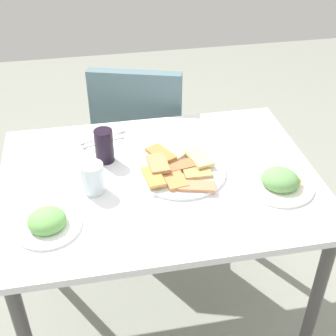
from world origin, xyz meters
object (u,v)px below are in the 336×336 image
(dining_chair, at_px, (141,139))
(pide_platter, at_px, (179,169))
(spoon, at_px, (102,137))
(dining_table, at_px, (160,198))
(soda_can, at_px, (104,146))
(paper_napkin, at_px, (103,140))
(fork, at_px, (103,142))
(salad_plate_greens, at_px, (47,222))
(drinking_glass, at_px, (93,178))
(salad_plate_rice, at_px, (280,182))

(dining_chair, relative_size, pide_platter, 2.83)
(spoon, bearing_deg, dining_table, -79.33)
(soda_can, bearing_deg, paper_napkin, 90.03)
(pide_platter, bearing_deg, fork, 135.86)
(paper_napkin, relative_size, fork, 0.85)
(salad_plate_greens, relative_size, drinking_glass, 1.93)
(salad_plate_rice, xyz_separation_m, fork, (-0.55, 0.38, -0.02))
(salad_plate_greens, distance_m, paper_napkin, 0.49)
(salad_plate_rice, bearing_deg, paper_napkin, 144.25)
(pide_platter, distance_m, fork, 0.34)
(dining_table, bearing_deg, soda_can, 141.80)
(drinking_glass, relative_size, spoon, 0.55)
(salad_plate_rice, relative_size, spoon, 1.21)
(pide_platter, bearing_deg, dining_chair, 94.67)
(dining_table, bearing_deg, salad_plate_rice, -18.57)
(dining_chair, height_order, fork, dining_chair)
(paper_napkin, height_order, spoon, spoon)
(dining_chair, bearing_deg, paper_napkin, -117.48)
(salad_plate_rice, height_order, drinking_glass, drinking_glass)
(soda_can, xyz_separation_m, fork, (-0.00, 0.12, -0.06))
(dining_table, relative_size, spoon, 5.70)
(salad_plate_greens, bearing_deg, soda_can, 58.66)
(spoon, bearing_deg, pide_platter, -68.40)
(dining_chair, xyz_separation_m, salad_plate_rice, (0.36, -0.77, 0.27))
(salad_plate_greens, height_order, spoon, salad_plate_greens)
(paper_napkin, bearing_deg, salad_plate_greens, -113.20)
(pide_platter, xyz_separation_m, spoon, (-0.24, 0.27, -0.01))
(dining_chair, bearing_deg, spoon, -118.67)
(dining_chair, distance_m, fork, 0.50)
(dining_chair, xyz_separation_m, salad_plate_greens, (-0.39, -0.82, 0.27))
(dining_table, xyz_separation_m, spoon, (-0.17, 0.29, 0.10))
(dining_table, height_order, spoon, spoon)
(salad_plate_rice, distance_m, fork, 0.67)
(salad_plate_rice, relative_size, paper_napkin, 1.61)
(soda_can, xyz_separation_m, paper_napkin, (-0.00, 0.13, -0.06))
(pide_platter, xyz_separation_m, paper_napkin, (-0.24, 0.25, -0.01))
(pide_platter, relative_size, paper_napkin, 2.27)
(dining_table, xyz_separation_m, fork, (-0.17, 0.25, 0.10))
(paper_napkin, bearing_deg, dining_chair, 62.52)
(dining_table, relative_size, salad_plate_rice, 4.71)
(drinking_glass, distance_m, spoon, 0.33)
(dining_table, height_order, soda_can, soda_can)
(pide_platter, distance_m, salad_plate_greens, 0.48)
(salad_plate_greens, relative_size, paper_napkin, 1.40)
(paper_napkin, bearing_deg, salad_plate_rice, -35.75)
(fork, relative_size, spoon, 0.88)
(dining_chair, bearing_deg, salad_plate_rice, -64.95)
(dining_chair, distance_m, salad_plate_rice, 0.89)
(soda_can, height_order, drinking_glass, soda_can)
(paper_napkin, distance_m, fork, 0.02)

